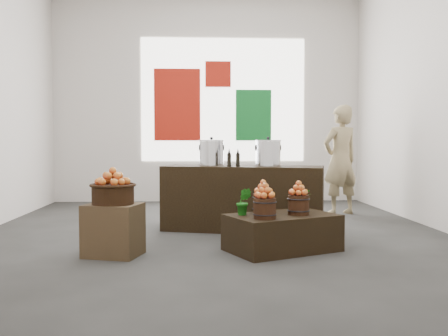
{
  "coord_description": "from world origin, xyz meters",
  "views": [
    {
      "loc": [
        -0.2,
        -6.36,
        1.17
      ],
      "look_at": [
        0.11,
        -0.4,
        0.86
      ],
      "focal_mm": 40.0,
      "sensor_mm": 36.0,
      "label": 1
    }
  ],
  "objects": [
    {
      "name": "crate",
      "position": [
        -1.07,
        -1.22,
        0.27
      ],
      "size": [
        0.64,
        0.57,
        0.54
      ],
      "primitive_type": "cube",
      "rotation": [
        0.0,
        0.0,
        -0.27
      ],
      "color": "brown",
      "rests_on": "ground"
    },
    {
      "name": "shopper",
      "position": [
        2.1,
        1.57,
        0.88
      ],
      "size": [
        0.76,
        0.63,
        1.77
      ],
      "primitive_type": "imported",
      "rotation": [
        0.0,
        0.0,
        3.53
      ],
      "color": "#99865D",
      "rests_on": "ground"
    },
    {
      "name": "deco_red_left",
      "position": [
        -0.6,
        3.47,
        1.9
      ],
      "size": [
        0.9,
        0.04,
        1.4
      ],
      "primitive_type": "cube",
      "color": "#A81A0C",
      "rests_on": "back_wall"
    },
    {
      "name": "deco_green_right",
      "position": [
        0.9,
        3.47,
        1.7
      ],
      "size": [
        0.7,
        0.04,
        1.0
      ],
      "primitive_type": "cube",
      "color": "#106725",
      "rests_on": "back_wall"
    },
    {
      "name": "herb_garnish_right",
      "position": [
        0.97,
        -0.81,
        0.52
      ],
      "size": [
        0.26,
        0.24,
        0.25
      ],
      "primitive_type": "imported",
      "rotation": [
        0.0,
        0.0,
        -0.22
      ],
      "color": "#186A16",
      "rests_on": "display_table"
    },
    {
      "name": "apple_bucket_front_left",
      "position": [
        0.48,
        -1.35,
        0.5
      ],
      "size": [
        0.23,
        0.23,
        0.21
      ],
      "primitive_type": "cylinder",
      "color": "#34170E",
      "rests_on": "display_table"
    },
    {
      "name": "apple_bucket_front_right",
      "position": [
        0.88,
        -1.09,
        0.5
      ],
      "size": [
        0.23,
        0.23,
        0.21
      ],
      "primitive_type": "cylinder",
      "color": "#34170E",
      "rests_on": "display_table"
    },
    {
      "name": "counter",
      "position": [
        0.39,
        0.19,
        0.43
      ],
      "size": [
        2.19,
        1.2,
        0.86
      ],
      "primitive_type": "cube",
      "rotation": [
        0.0,
        0.0,
        -0.27
      ],
      "color": "black",
      "rests_on": "ground"
    },
    {
      "name": "ground",
      "position": [
        0.0,
        0.0,
        0.0
      ],
      "size": [
        7.0,
        7.0,
        0.0
      ],
      "primitive_type": "plane",
      "color": "#363634",
      "rests_on": "ground"
    },
    {
      "name": "apples_in_bucket_rear",
      "position": [
        0.52,
        -0.93,
        0.68
      ],
      "size": [
        0.17,
        0.17,
        0.15
      ],
      "primitive_type": null,
      "color": "#AF0521",
      "rests_on": "apple_bucket_rear"
    },
    {
      "name": "apples_in_bucket_front_left",
      "position": [
        0.48,
        -1.35,
        0.68
      ],
      "size": [
        0.17,
        0.17,
        0.15
      ],
      "primitive_type": null,
      "color": "#AF0521",
      "rests_on": "apple_bucket_front_left"
    },
    {
      "name": "deco_red_upper",
      "position": [
        0.2,
        3.47,
        2.5
      ],
      "size": [
        0.5,
        0.04,
        0.5
      ],
      "primitive_type": "cube",
      "color": "#A81A0C",
      "rests_on": "back_wall"
    },
    {
      "name": "apples_in_basket",
      "position": [
        -1.07,
        -1.22,
        0.82
      ],
      "size": [
        0.33,
        0.33,
        0.18
      ],
      "primitive_type": null,
      "color": "#AF0521",
      "rests_on": "wicker_basket"
    },
    {
      "name": "back_wall",
      "position": [
        0.0,
        3.5,
        2.0
      ],
      "size": [
        6.0,
        0.04,
        4.0
      ],
      "primitive_type": "cube",
      "color": "silver",
      "rests_on": "ground"
    },
    {
      "name": "display_table",
      "position": [
        0.71,
        -1.07,
        0.2
      ],
      "size": [
        1.32,
        1.11,
        0.39
      ],
      "primitive_type": "cube",
      "rotation": [
        0.0,
        0.0,
        0.43
      ],
      "color": "black",
      "rests_on": "ground"
    },
    {
      "name": "herb_garnish_left",
      "position": [
        0.29,
        -1.09,
        0.54
      ],
      "size": [
        0.18,
        0.16,
        0.29
      ],
      "primitive_type": "imported",
      "rotation": [
        0.0,
        0.0,
        -0.21
      ],
      "color": "#186A16",
      "rests_on": "display_table"
    },
    {
      "name": "back_opening",
      "position": [
        0.3,
        3.48,
        2.0
      ],
      "size": [
        3.2,
        0.02,
        2.4
      ],
      "primitive_type": "cube",
      "color": "white",
      "rests_on": "back_wall"
    },
    {
      "name": "apples_in_bucket_front_right",
      "position": [
        0.88,
        -1.09,
        0.68
      ],
      "size": [
        0.17,
        0.17,
        0.15
      ],
      "primitive_type": null,
      "color": "#AF0521",
      "rests_on": "apple_bucket_front_right"
    },
    {
      "name": "oil_cruets",
      "position": [
        0.34,
        -0.01,
        0.97
      ],
      "size": [
        0.16,
        0.1,
        0.24
      ],
      "primitive_type": null,
      "rotation": [
        0.0,
        0.0,
        -0.27
      ],
      "color": "black",
      "rests_on": "counter"
    },
    {
      "name": "stock_pot_left",
      "position": [
        -0.02,
        0.31,
        1.02
      ],
      "size": [
        0.32,
        0.32,
        0.32
      ],
      "primitive_type": "cylinder",
      "color": "silver",
      "rests_on": "counter"
    },
    {
      "name": "apple_bucket_rear",
      "position": [
        0.52,
        -0.93,
        0.5
      ],
      "size": [
        0.23,
        0.23,
        0.21
      ],
      "primitive_type": "cylinder",
      "color": "#34170E",
      "rests_on": "display_table"
    },
    {
      "name": "stock_pot_center",
      "position": [
        0.72,
        0.1,
        1.02
      ],
      "size": [
        0.32,
        0.32,
        0.32
      ],
      "primitive_type": "cylinder",
      "color": "silver",
      "rests_on": "counter"
    },
    {
      "name": "wicker_basket",
      "position": [
        -1.07,
        -1.22,
        0.63
      ],
      "size": [
        0.43,
        0.43,
        0.2
      ],
      "primitive_type": "cylinder",
      "color": "black",
      "rests_on": "crate"
    }
  ]
}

